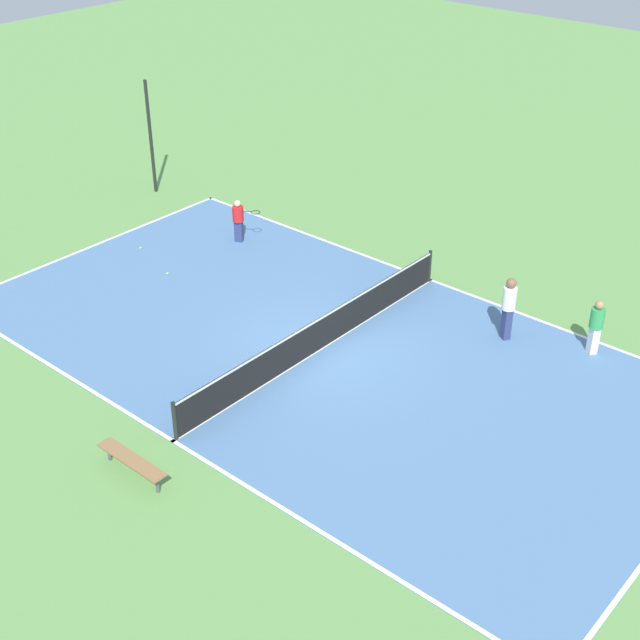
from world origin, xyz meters
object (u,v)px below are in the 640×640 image
at_px(tennis_net, 320,332).
at_px(fence_post_back_right, 151,137).
at_px(player_far_white, 509,304).
at_px(tennis_ball_near_net, 178,408).
at_px(player_coach_red, 239,218).
at_px(bench, 132,461).
at_px(player_far_green, 596,324).
at_px(tennis_ball_midcourt, 167,274).
at_px(tennis_ball_left_sideline, 141,248).

relative_size(tennis_net, fence_post_back_right, 2.45).
distance_m(player_far_white, tennis_ball_near_net, 8.92).
distance_m(player_coach_red, fence_post_back_right, 5.55).
xyz_separation_m(player_coach_red, fence_post_back_right, (1.00, 5.32, 1.22)).
distance_m(bench, fence_post_back_right, 15.91).
height_order(player_coach_red, fence_post_back_right, fence_post_back_right).
bearing_deg(player_coach_red, fence_post_back_right, 144.99).
distance_m(player_far_white, player_far_green, 2.24).
distance_m(tennis_ball_midcourt, tennis_ball_left_sideline, 2.07).
xyz_separation_m(tennis_net, tennis_ball_midcourt, (0.16, 6.20, -0.47)).
height_order(bench, fence_post_back_right, fence_post_back_right).
bearing_deg(tennis_ball_left_sideline, tennis_ball_midcourt, -106.81).
bearing_deg(bench, fence_post_back_right, -41.97).
bearing_deg(tennis_ball_near_net, tennis_ball_left_sideline, 56.14).
xyz_separation_m(player_far_green, fence_post_back_right, (-0.24, 16.97, 1.15)).
relative_size(tennis_net, tennis_ball_near_net, 146.93).
bearing_deg(tennis_net, player_far_white, -42.91).
relative_size(bench, tennis_ball_near_net, 27.88).
bearing_deg(player_coach_red, tennis_ball_midcourt, -114.07).
xyz_separation_m(tennis_net, player_far_green, (4.47, -5.43, 0.35)).
relative_size(player_far_green, tennis_ball_left_sideline, 22.46).
bearing_deg(bench, tennis_net, -87.89).
bearing_deg(player_far_white, player_coach_red, -145.31).
bearing_deg(tennis_ball_near_net, tennis_ball_midcourt, 51.09).
bearing_deg(player_far_white, tennis_ball_midcourt, -127.73).
xyz_separation_m(bench, fence_post_back_right, (10.58, 11.77, 1.64)).
bearing_deg(player_coach_red, player_far_white, -22.04).
relative_size(tennis_net, tennis_ball_left_sideline, 146.93).
height_order(bench, tennis_ball_left_sideline, bench).
height_order(bench, tennis_ball_near_net, bench).
xyz_separation_m(player_far_white, tennis_ball_near_net, (-7.81, 4.18, -1.00)).
bearing_deg(fence_post_back_right, tennis_ball_midcourt, -127.34).
height_order(tennis_ball_near_net, tennis_ball_midcourt, same).
distance_m(tennis_ball_left_sideline, fence_post_back_right, 5.22).
distance_m(tennis_ball_midcourt, fence_post_back_right, 7.00).
relative_size(tennis_ball_near_net, tennis_ball_left_sideline, 1.00).
distance_m(tennis_ball_near_net, fence_post_back_right, 13.77).
distance_m(player_far_green, tennis_ball_midcourt, 12.43).
xyz_separation_m(bench, tennis_ball_left_sideline, (7.11, 8.41, -0.34)).
distance_m(player_far_white, fence_post_back_right, 14.95).
height_order(player_far_green, tennis_ball_left_sideline, player_far_green).
relative_size(player_far_green, tennis_ball_near_net, 22.46).
bearing_deg(tennis_net, tennis_ball_midcourt, 88.55).
distance_m(player_coach_red, player_far_white, 9.59).
bearing_deg(player_far_white, tennis_ball_near_net, -85.84).
bearing_deg(tennis_ball_midcourt, player_far_white, -70.08).
distance_m(player_coach_red, tennis_ball_near_net, 9.20).
relative_size(bench, player_coach_red, 1.35).
bearing_deg(player_far_white, tennis_ball_left_sideline, -133.71).
height_order(player_coach_red, tennis_ball_near_net, player_coach_red).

